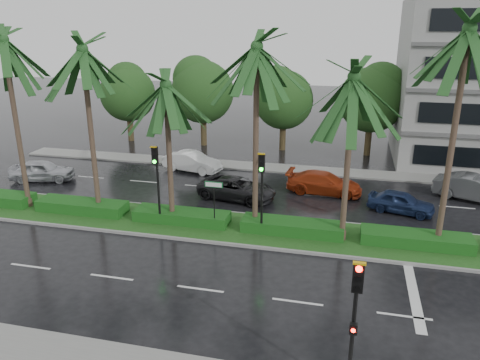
% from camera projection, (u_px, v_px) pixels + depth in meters
% --- Properties ---
extents(ground, '(120.00, 120.00, 0.00)m').
position_uv_depth(ground, '(231.00, 237.00, 23.81)').
color(ground, black).
rests_on(ground, ground).
extents(far_sidewalk, '(40.00, 2.00, 0.12)m').
position_uv_depth(far_sidewalk, '(271.00, 168.00, 34.84)').
color(far_sidewalk, slate).
rests_on(far_sidewalk, ground).
extents(median, '(36.00, 4.00, 0.15)m').
position_uv_depth(median, '(236.00, 228.00, 24.71)').
color(median, gray).
rests_on(median, ground).
extents(hedge, '(35.20, 1.40, 0.60)m').
position_uv_depth(hedge, '(236.00, 221.00, 24.59)').
color(hedge, '#184F16').
rests_on(hedge, median).
extents(lane_markings, '(34.00, 13.06, 0.01)m').
position_uv_depth(lane_markings, '(289.00, 247.00, 22.75)').
color(lane_markings, silver).
rests_on(lane_markings, ground).
extents(palm_row, '(26.30, 4.20, 10.82)m').
position_uv_depth(palm_row, '(210.00, 69.00, 22.34)').
color(palm_row, '#483529').
rests_on(palm_row, median).
extents(signal_near, '(0.34, 0.45, 4.36)m').
position_uv_depth(signal_near, '(354.00, 322.00, 13.04)').
color(signal_near, black).
rests_on(signal_near, near_sidewalk).
extents(signal_median_left, '(0.34, 0.42, 4.36)m').
position_uv_depth(signal_median_left, '(157.00, 174.00, 24.00)').
color(signal_median_left, black).
rests_on(signal_median_left, median).
extents(signal_median_right, '(0.34, 0.42, 4.36)m').
position_uv_depth(signal_median_right, '(262.00, 182.00, 22.79)').
color(signal_median_right, black).
rests_on(signal_median_right, median).
extents(street_sign, '(0.95, 0.09, 2.60)m').
position_uv_depth(street_sign, '(214.00, 193.00, 23.79)').
color(street_sign, black).
rests_on(street_sign, median).
extents(bg_trees, '(33.05, 5.33, 7.70)m').
position_uv_depth(bg_trees, '(290.00, 94.00, 38.36)').
color(bg_trees, '#332917').
rests_on(bg_trees, ground).
extents(car_silver, '(2.74, 4.54, 1.44)m').
position_uv_depth(car_silver, '(42.00, 170.00, 32.01)').
color(car_silver, '#BABBC2').
rests_on(car_silver, ground).
extents(car_white, '(2.40, 4.54, 1.42)m').
position_uv_depth(car_white, '(192.00, 162.00, 34.02)').
color(car_white, white).
rests_on(car_white, ground).
extents(car_darkgrey, '(3.02, 5.14, 1.34)m').
position_uv_depth(car_darkgrey, '(237.00, 188.00, 28.76)').
color(car_darkgrey, black).
rests_on(car_darkgrey, ground).
extents(car_red, '(2.33, 4.89, 1.37)m').
position_uv_depth(car_red, '(324.00, 183.00, 29.67)').
color(car_red, '#9E2F11').
rests_on(car_red, ground).
extents(car_blue, '(2.38, 3.94, 1.25)m').
position_uv_depth(car_blue, '(401.00, 202.00, 26.71)').
color(car_blue, navy).
rests_on(car_blue, ground).
extents(car_grey, '(3.21, 4.93, 1.54)m').
position_uv_depth(car_grey, '(474.00, 188.00, 28.48)').
color(car_grey, '#4F5154').
rests_on(car_grey, ground).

